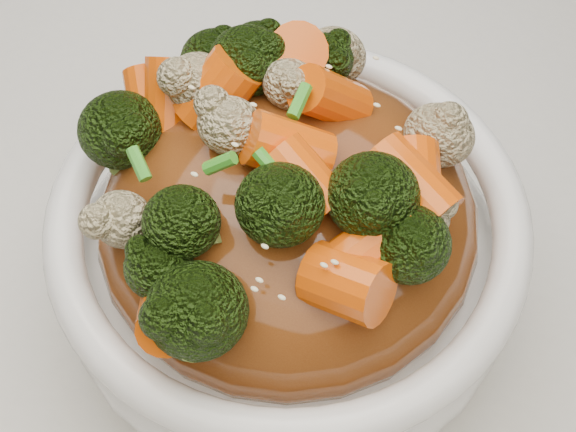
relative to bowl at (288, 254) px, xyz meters
The scene contains 8 objects.
tablecloth 0.09m from the bowl, 64.71° to the right, with size 1.20×0.80×0.04m, color silver.
bowl is the anchor object (origin of this frame).
sauce_base 0.03m from the bowl, ahead, with size 0.18×0.18×0.10m, color #653111.
carrots 0.10m from the bowl, ahead, with size 0.18×0.18×0.05m, color #E95507, non-canonical shape.
broccoli 0.10m from the bowl, ahead, with size 0.18×0.18×0.05m, color black, non-canonical shape.
cauliflower 0.09m from the bowl, ahead, with size 0.18×0.18×0.04m, color #C2B384, non-canonical shape.
scallions 0.10m from the bowl, ahead, with size 0.14×0.14×0.02m, color green, non-canonical shape.
sesame_seeds 0.10m from the bowl, ahead, with size 0.17×0.17×0.01m, color #F5E6AE, non-canonical shape.
Camera 1 is at (0.08, -0.13, 1.15)m, focal length 50.00 mm.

